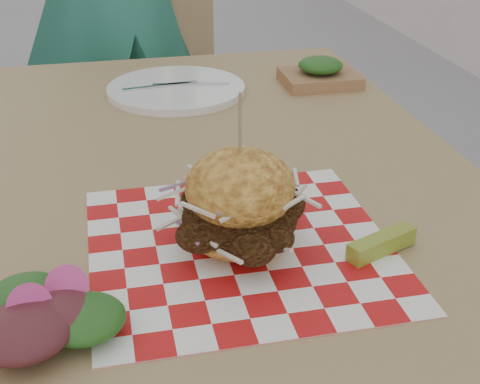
# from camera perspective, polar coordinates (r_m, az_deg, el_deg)

# --- Properties ---
(patio_table) EXTENTS (0.80, 1.20, 0.75)m
(patio_table) POSITION_cam_1_polar(r_m,az_deg,el_deg) (1.05, -2.78, -1.76)
(patio_table) COLOR tan
(patio_table) RESTS_ON ground
(patio_chair) EXTENTS (0.50, 0.51, 0.95)m
(patio_chair) POSITION_cam_1_polar(r_m,az_deg,el_deg) (1.99, -8.16, 8.72)
(patio_chair) COLOR tan
(patio_chair) RESTS_ON ground
(paper_liner) EXTENTS (0.36, 0.36, 0.00)m
(paper_liner) POSITION_cam_1_polar(r_m,az_deg,el_deg) (0.81, 0.00, -4.63)
(paper_liner) COLOR red
(paper_liner) RESTS_ON patio_table
(sandwich) EXTENTS (0.17, 0.17, 0.19)m
(sandwich) POSITION_cam_1_polar(r_m,az_deg,el_deg) (0.78, 0.00, -1.24)
(sandwich) COLOR #EEB043
(sandwich) RESTS_ON paper_liner
(pickle_spear) EXTENTS (0.10, 0.06, 0.02)m
(pickle_spear) POSITION_cam_1_polar(r_m,az_deg,el_deg) (0.81, 11.99, -4.34)
(pickle_spear) COLOR #8CA22F
(pickle_spear) RESTS_ON paper_liner
(side_salad) EXTENTS (0.14, 0.14, 0.05)m
(side_salad) POSITION_cam_1_polar(r_m,az_deg,el_deg) (0.70, -15.62, -10.14)
(side_salad) COLOR #3F1419
(side_salad) RESTS_ON patio_table
(place_setting) EXTENTS (0.27, 0.27, 0.02)m
(place_setting) POSITION_cam_1_polar(r_m,az_deg,el_deg) (1.33, -5.47, 8.72)
(place_setting) COLOR white
(place_setting) RESTS_ON patio_table
(kraft_tray) EXTENTS (0.15, 0.12, 0.06)m
(kraft_tray) POSITION_cam_1_polar(r_m,az_deg,el_deg) (1.38, 6.84, 10.01)
(kraft_tray) COLOR #966A44
(kraft_tray) RESTS_ON patio_table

